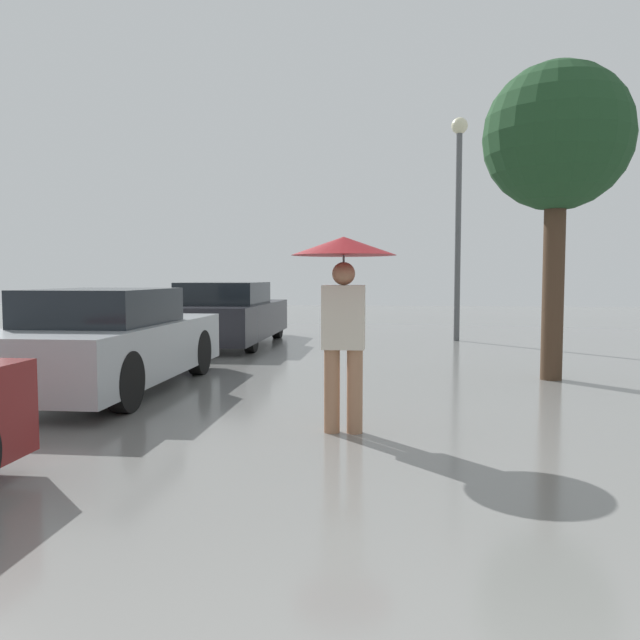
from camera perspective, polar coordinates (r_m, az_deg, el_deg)
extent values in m
cylinder|color=#9E7051|center=(5.68, 1.10, -6.48)|extent=(0.14, 0.14, 0.76)
cylinder|color=#9E7051|center=(5.67, 3.19, -6.51)|extent=(0.14, 0.14, 0.76)
cube|color=beige|center=(5.59, 2.16, 0.26)|extent=(0.38, 0.22, 0.57)
sphere|color=#9E7051|center=(5.58, 2.17, 4.26)|extent=(0.21, 0.21, 0.21)
cylinder|color=#515456|center=(5.58, 2.17, 2.80)|extent=(0.02, 0.02, 0.61)
cone|color=maroon|center=(5.58, 2.18, 6.78)|extent=(0.94, 0.94, 0.16)
cube|color=#9EA3A8|center=(8.24, -18.55, -2.54)|extent=(1.63, 4.12, 0.66)
cube|color=black|center=(8.01, -19.25, 1.17)|extent=(1.39, 1.85, 0.43)
cylinder|color=black|center=(9.72, -19.31, -2.69)|extent=(0.18, 0.64, 0.64)
cylinder|color=black|center=(9.18, -11.00, -2.92)|extent=(0.18, 0.64, 0.64)
cylinder|color=black|center=(6.81, -17.40, -5.42)|extent=(0.18, 0.64, 0.64)
cube|color=black|center=(13.22, -8.45, 0.03)|extent=(1.80, 4.48, 0.70)
cube|color=black|center=(12.98, -8.73, 2.46)|extent=(1.53, 2.02, 0.44)
cylinder|color=black|center=(14.79, -10.12, -0.41)|extent=(0.18, 0.60, 0.60)
cylinder|color=black|center=(14.42, -3.92, -0.47)|extent=(0.18, 0.60, 0.60)
cylinder|color=black|center=(12.16, -13.80, -1.40)|extent=(0.18, 0.60, 0.60)
cylinder|color=black|center=(11.71, -6.33, -1.51)|extent=(0.18, 0.60, 0.60)
cylinder|color=#473323|center=(9.08, 20.56, 3.48)|extent=(0.29, 0.29, 2.75)
sphere|color=#1E4223|center=(9.28, 20.86, 15.39)|extent=(1.97, 1.97, 1.97)
cylinder|color=#515456|center=(14.09, 12.50, 7.43)|extent=(0.13, 0.13, 4.57)
sphere|color=beige|center=(14.44, 12.65, 16.94)|extent=(0.35, 0.35, 0.35)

